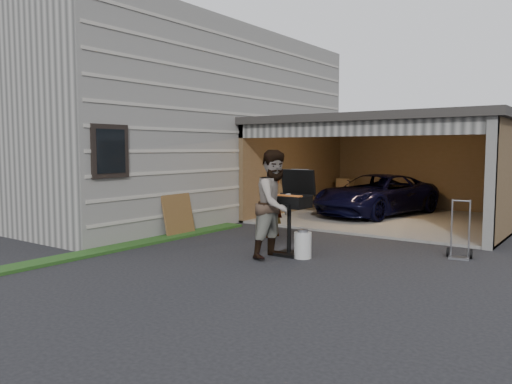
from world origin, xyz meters
TOP-DOWN VIEW (x-y plane):
  - ground at (0.00, 0.00)m, footprint 80.00×80.00m
  - house at (-6.00, 4.00)m, footprint 7.00×11.00m
  - groundcover_strip at (-2.25, -1.00)m, footprint 0.50×8.00m
  - garage at (0.76, 6.79)m, footprint 6.80×6.30m
  - minivan at (0.10, 6.90)m, footprint 2.86×4.70m
  - woman at (-0.50, 2.20)m, footprint 0.47×0.66m
  - man at (0.80, 0.41)m, footprint 0.87×1.06m
  - bbq_grill at (0.90, 0.77)m, footprint 0.74×0.65m
  - propane_tank at (1.25, 0.67)m, footprint 0.43×0.43m
  - plywood_panel at (-2.40, 1.05)m, footprint 0.25×0.91m
  - hand_truck at (3.63, 2.39)m, footprint 0.48×0.39m

SIDE VIEW (x-z plane):
  - ground at x=0.00m, z-range 0.00..0.00m
  - groundcover_strip at x=-2.25m, z-range 0.00..0.06m
  - hand_truck at x=3.63m, z-range -0.34..0.76m
  - propane_tank at x=1.25m, z-range 0.00..0.49m
  - plywood_panel at x=-2.40m, z-range 0.00..1.00m
  - minivan at x=0.10m, z-range 0.00..1.22m
  - woman at x=-0.50m, z-range 0.00..1.73m
  - bbq_grill at x=0.90m, z-range 0.15..1.80m
  - man at x=0.80m, z-range 0.00..2.03m
  - garage at x=0.76m, z-range 0.42..3.32m
  - house at x=-6.00m, z-range 0.00..5.50m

